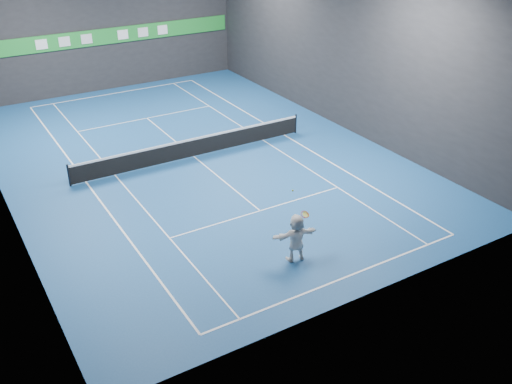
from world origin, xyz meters
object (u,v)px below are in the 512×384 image
tennis_net (194,147)px  tennis_ball (293,191)px  tennis_racket (305,216)px  player (296,238)px

tennis_net → tennis_ball: bearing=-95.5°
tennis_ball → tennis_net: bearing=84.5°
tennis_ball → tennis_racket: tennis_ball is taller
tennis_net → tennis_racket: (-0.37, -10.02, 1.16)m
tennis_racket → tennis_net: bearing=87.9°
player → tennis_net: 10.10m
player → tennis_net: size_ratio=0.15×
player → tennis_net: (0.74, 10.07, -0.38)m
tennis_ball → tennis_net: tennis_ball is taller
player → tennis_racket: (0.36, 0.05, 0.78)m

